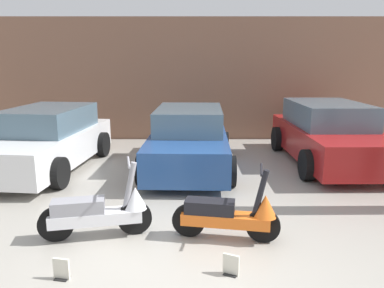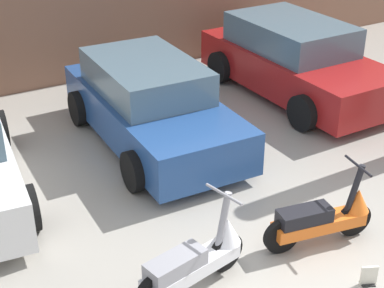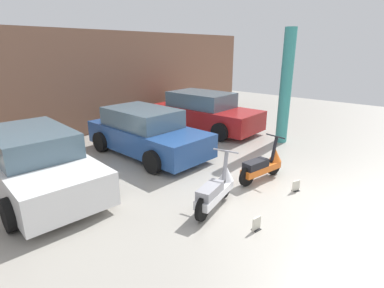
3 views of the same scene
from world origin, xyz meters
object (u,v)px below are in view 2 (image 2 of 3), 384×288
(car_rear_center, at_px, (151,105))
(car_rear_right, at_px, (295,60))
(placard_near_right_scooter, at_px, (369,276))
(scooter_front_left, at_px, (196,259))
(scooter_front_right, at_px, (324,217))

(car_rear_center, distance_m, car_rear_right, 3.51)
(car_rear_right, height_order, placard_near_right_scooter, car_rear_right)
(scooter_front_left, height_order, car_rear_right, car_rear_right)
(scooter_front_left, distance_m, scooter_front_right, 1.87)
(scooter_front_right, bearing_deg, placard_near_right_scooter, -84.98)
(car_rear_right, xyz_separation_m, placard_near_right_scooter, (-2.94, -5.09, -0.60))
(scooter_front_right, distance_m, placard_near_right_scooter, 0.96)
(scooter_front_right, relative_size, placard_near_right_scooter, 5.94)
(car_rear_center, height_order, placard_near_right_scooter, car_rear_center)
(scooter_front_left, distance_m, car_rear_center, 3.87)
(car_rear_center, relative_size, car_rear_right, 0.95)
(placard_near_right_scooter, bearing_deg, scooter_front_left, 150.97)
(car_rear_center, distance_m, placard_near_right_scooter, 4.71)
(car_rear_center, bearing_deg, placard_near_right_scooter, 8.59)
(car_rear_center, xyz_separation_m, placard_near_right_scooter, (0.54, -4.64, -0.56))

